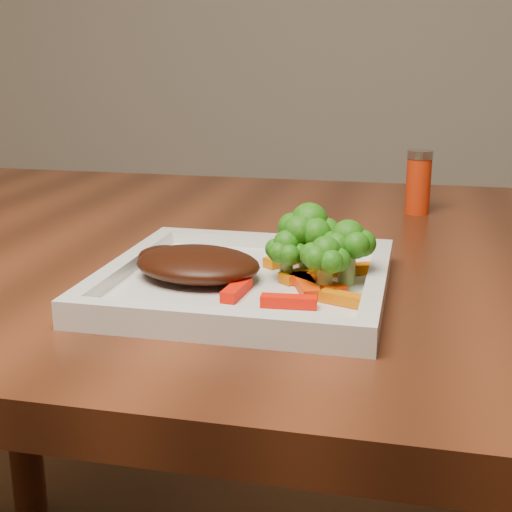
# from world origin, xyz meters

# --- Properties ---
(plate) EXTENTS (0.27, 0.27, 0.01)m
(plate) POSITION_xyz_m (0.01, -0.13, 0.76)
(plate) COLOR silver
(plate) RESTS_ON dining_table
(steak) EXTENTS (0.14, 0.12, 0.03)m
(steak) POSITION_xyz_m (-0.04, -0.14, 0.78)
(steak) COLOR #381308
(steak) RESTS_ON plate
(broccoli_0) EXTENTS (0.09, 0.09, 0.07)m
(broccoli_0) POSITION_xyz_m (0.06, -0.10, 0.80)
(broccoli_0) COLOR #377713
(broccoli_0) RESTS_ON plate
(broccoli_1) EXTENTS (0.06, 0.06, 0.06)m
(broccoli_1) POSITION_xyz_m (0.10, -0.13, 0.79)
(broccoli_1) COLOR #196811
(broccoli_1) RESTS_ON plate
(broccoli_2) EXTENTS (0.06, 0.06, 0.06)m
(broccoli_2) POSITION_xyz_m (0.09, -0.16, 0.79)
(broccoli_2) COLOR #106512
(broccoli_2) RESTS_ON plate
(broccoli_3) EXTENTS (0.06, 0.06, 0.06)m
(broccoli_3) POSITION_xyz_m (0.04, -0.13, 0.79)
(broccoli_3) COLOR #116812
(broccoli_3) RESTS_ON plate
(carrot_0) EXTENTS (0.05, 0.02, 0.01)m
(carrot_0) POSITION_xyz_m (0.06, -0.20, 0.77)
(carrot_0) COLOR #F61304
(carrot_0) RESTS_ON plate
(carrot_1) EXTENTS (0.05, 0.03, 0.01)m
(carrot_1) POSITION_xyz_m (0.11, -0.19, 0.77)
(carrot_1) COLOR #D36603
(carrot_1) RESTS_ON plate
(carrot_2) EXTENTS (0.02, 0.05, 0.01)m
(carrot_2) POSITION_xyz_m (0.01, -0.18, 0.77)
(carrot_2) COLOR #EE1203
(carrot_2) RESTS_ON plate
(carrot_3) EXTENTS (0.05, 0.03, 0.01)m
(carrot_3) POSITION_xyz_m (0.10, -0.09, 0.77)
(carrot_3) COLOR #FF7004
(carrot_3) RESTS_ON plate
(carrot_4) EXTENTS (0.05, 0.05, 0.01)m
(carrot_4) POSITION_xyz_m (0.04, -0.07, 0.77)
(carrot_4) COLOR orange
(carrot_4) RESTS_ON plate
(carrot_5) EXTENTS (0.04, 0.06, 0.01)m
(carrot_5) POSITION_xyz_m (0.07, -0.16, 0.77)
(carrot_5) COLOR #E83803
(carrot_5) RESTS_ON plate
(carrot_6) EXTENTS (0.05, 0.06, 0.01)m
(carrot_6) POSITION_xyz_m (0.07, -0.12, 0.77)
(carrot_6) COLOR #D16803
(carrot_6) RESTS_ON plate
(spice_shaker) EXTENTS (0.04, 0.04, 0.09)m
(spice_shaker) POSITION_xyz_m (0.17, 0.27, 0.80)
(spice_shaker) COLOR red
(spice_shaker) RESTS_ON dining_table
(carrot_7) EXTENTS (0.06, 0.05, 0.01)m
(carrot_7) POSITION_xyz_m (0.08, -0.15, 0.77)
(carrot_7) COLOR red
(carrot_7) RESTS_ON plate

